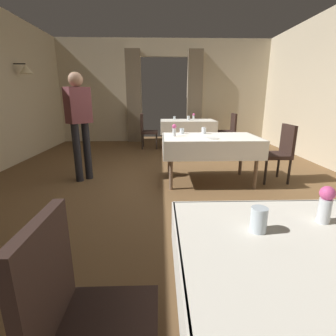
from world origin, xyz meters
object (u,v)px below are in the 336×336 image
flower_vase_mid (174,130)px  glass_mid_c (182,131)px  chair_far_right (229,129)px  glass_mid_d (204,131)px  chair_far_left (146,129)px  flower_vase_near (326,203)px  glass_far_c (189,118)px  dining_table_mid (210,142)px  person_waiter_by_doorway (79,118)px  glass_near_b (259,220)px  plate_mid_b (212,138)px  dining_table_far (188,124)px  flower_vase_far (194,116)px  chair_near_left (81,316)px  glass_far_b (174,118)px  chair_mid_right (279,150)px

flower_vase_mid → glass_mid_c: 0.31m
chair_far_right → glass_mid_d: size_ratio=8.34×
chair_far_left → flower_vase_mid: (0.59, -2.84, 0.34)m
flower_vase_near → glass_far_c: size_ratio=1.62×
dining_table_mid → glass_far_c: bearing=90.5°
person_waiter_by_doorway → glass_mid_d: bearing=4.0°
glass_near_b → plate_mid_b: size_ratio=0.59×
dining_table_far → glass_near_b: glass_near_b is taller
glass_near_b → glass_far_c: same height
chair_far_right → flower_vase_far: chair_far_right is taller
glass_mid_c → glass_far_c: bearing=81.3°
chair_near_left → person_waiter_by_doorway: person_waiter_by_doorway is taller
chair_near_left → flower_vase_mid: 3.23m
chair_near_left → flower_vase_near: 1.21m
dining_table_far → flower_vase_near: size_ratio=7.78×
flower_vase_far → glass_mid_d: bearing=-94.1°
flower_vase_mid → glass_far_b: size_ratio=2.22×
glass_near_b → glass_far_b: size_ratio=1.36×
dining_table_far → glass_mid_d: size_ratio=13.18×
chair_mid_right → flower_vase_far: 3.35m
flower_vase_near → glass_far_b: 6.02m
flower_vase_near → flower_vase_far: bearing=88.7°
plate_mid_b → glass_mid_d: size_ratio=1.79×
glass_mid_c → dining_table_far: bearing=81.7°
dining_table_mid → person_waiter_by_doorway: 2.12m
chair_mid_right → chair_far_right: 2.85m
flower_vase_mid → flower_vase_far: flower_vase_mid is taller
chair_near_left → glass_far_c: 6.14m
flower_vase_near → glass_mid_c: size_ratio=2.04×
chair_near_left → glass_mid_c: size_ratio=10.04×
person_waiter_by_doorway → glass_near_b: bearing=-60.5°
glass_mid_d → glass_far_b: (-0.34, 2.88, -0.01)m
plate_mid_b → person_waiter_by_doorway: 2.12m
chair_near_left → glass_mid_d: (1.06, 3.43, 0.29)m
flower_vase_mid → glass_mid_d: size_ratio=1.71×
flower_vase_mid → glass_mid_c: (0.15, 0.27, -0.06)m
chair_mid_right → chair_far_right: size_ratio=1.00×
dining_table_far → glass_mid_d: (-0.01, -2.63, 0.16)m
plate_mid_b → glass_far_c: glass_far_c is taller
glass_far_c → glass_near_b: bearing=-93.1°
flower_vase_mid → glass_far_b: (0.18, 3.14, -0.06)m
flower_vase_near → glass_mid_d: bearing=91.2°
flower_vase_mid → glass_near_b: bearing=-85.6°
chair_mid_right → glass_far_b: chair_mid_right is taller
dining_table_mid → flower_vase_near: (0.01, -2.84, 0.19)m
chair_far_right → person_waiter_by_doorway: (-3.15, -2.70, 0.51)m
glass_far_c → chair_far_right: bearing=-2.8°
dining_table_far → chair_mid_right: bearing=-67.8°
flower_vase_mid → glass_far_b: bearing=86.7°
glass_mid_c → plate_mid_b: bearing=-52.4°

